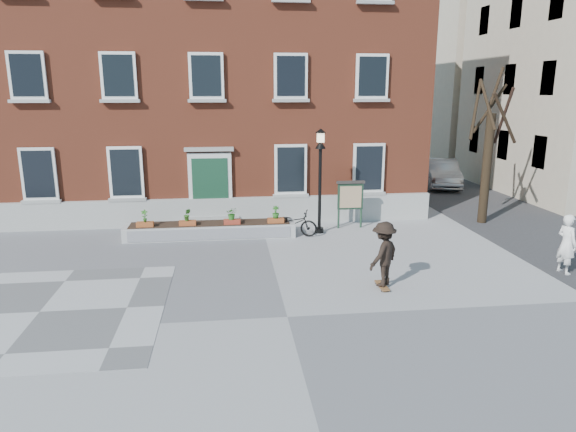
{
  "coord_description": "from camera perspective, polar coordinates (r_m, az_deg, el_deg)",
  "views": [
    {
      "loc": [
        -1.35,
        -11.27,
        5.3
      ],
      "look_at": [
        0.5,
        4.0,
        1.5
      ],
      "focal_mm": 32.0,
      "sensor_mm": 36.0,
      "label": 1
    }
  ],
  "objects": [
    {
      "name": "notice_board",
      "position": [
        20.09,
        6.95,
        2.17
      ],
      "size": [
        1.1,
        0.16,
        1.87
      ],
      "color": "#183121",
      "rests_on": "ground"
    },
    {
      "name": "brick_building",
      "position": [
        25.28,
        -8.72,
        15.99
      ],
      "size": [
        18.4,
        10.85,
        12.6
      ],
      "color": "#974129",
      "rests_on": "ground"
    },
    {
      "name": "parked_car",
      "position": [
        30.07,
        16.68,
        4.62
      ],
      "size": [
        2.75,
        4.92,
        1.54
      ],
      "primitive_type": "imported",
      "rotation": [
        0.0,
        0.0,
        -0.26
      ],
      "color": "#ACAEB1",
      "rests_on": "ground"
    },
    {
      "name": "bystander",
      "position": [
        17.14,
        28.55,
        -2.75
      ],
      "size": [
        0.54,
        0.72,
        1.79
      ],
      "primitive_type": "imported",
      "rotation": [
        0.0,
        0.0,
        1.75
      ],
      "color": "white",
      "rests_on": "ground"
    },
    {
      "name": "lamp_post",
      "position": [
        19.06,
        3.59,
        5.52
      ],
      "size": [
        0.4,
        0.4,
        3.93
      ],
      "color": "black",
      "rests_on": "ground"
    },
    {
      "name": "side_street",
      "position": [
        36.63,
        25.95,
        15.22
      ],
      "size": [
        15.2,
        36.0,
        14.5
      ],
      "color": "#3A3A3C",
      "rests_on": "ground"
    },
    {
      "name": "bare_tree",
      "position": [
        22.03,
        21.33,
        6.39
      ],
      "size": [
        1.83,
        1.83,
        6.16
      ],
      "color": "black",
      "rests_on": "ground"
    },
    {
      "name": "ground",
      "position": [
        12.53,
        -0.07,
        -11.15
      ],
      "size": [
        100.0,
        100.0,
        0.0
      ],
      "primitive_type": "plane",
      "color": "gray",
      "rests_on": "ground"
    },
    {
      "name": "skateboarder",
      "position": [
        14.16,
        10.57,
        -4.19
      ],
      "size": [
        1.3,
        1.27,
        1.87
      ],
      "color": "brown",
      "rests_on": "ground"
    },
    {
      "name": "checker_patch",
      "position": [
        14.15,
        -25.88,
        -9.57
      ],
      "size": [
        6.0,
        6.0,
        0.01
      ],
      "primitive_type": "cube",
      "color": "#5A5A5D",
      "rests_on": "ground"
    },
    {
      "name": "bicycle",
      "position": [
        19.04,
        0.54,
        -0.79
      ],
      "size": [
        1.94,
        1.19,
        0.96
      ],
      "primitive_type": "imported",
      "rotation": [
        0.0,
        0.0,
        1.24
      ],
      "color": "black",
      "rests_on": "ground"
    },
    {
      "name": "planter_assembly",
      "position": [
        19.12,
        -8.58,
        -1.43
      ],
      "size": [
        6.2,
        1.12,
        1.15
      ],
      "color": "beige",
      "rests_on": "ground"
    }
  ]
}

